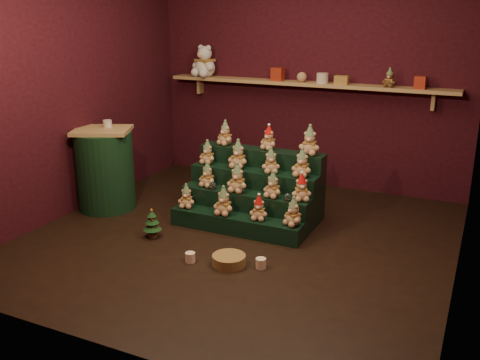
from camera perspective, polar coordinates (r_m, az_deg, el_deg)
The scene contains 40 objects.
ground at distance 5.32m, azimuth -0.10°, elevation -6.20°, with size 4.00×4.00×0.00m, color black.
back_wall at distance 6.82m, azimuth 7.43°, elevation 11.17°, with size 4.00×0.10×2.80m, color black.
front_wall at distance 3.23m, azimuth -15.93°, elevation 3.57°, with size 4.00×0.10×2.80m, color black.
left_wall at distance 6.08m, azimuth -18.11°, elevation 9.70°, with size 0.10×4.00×2.80m, color black.
back_shelf at distance 6.66m, azimuth 6.91°, elevation 10.12°, with size 3.60×0.26×0.24m.
riser_tier_front at distance 5.41m, azimuth -0.48°, elevation -4.72°, with size 1.40×0.22×0.18m, color black.
riser_tier_midfront at distance 5.57m, azimuth 0.51°, elevation -3.09°, with size 1.40×0.22×0.36m, color black.
riser_tier_midback at distance 5.72m, azimuth 1.43°, elevation -1.54°, with size 1.40×0.22×0.54m, color black.
riser_tier_back at distance 5.89m, azimuth 2.31°, elevation -0.08°, with size 1.40×0.22×0.72m, color black.
teddy_0 at distance 5.59m, azimuth -5.74°, elevation -1.72°, with size 0.18×0.16×0.25m, color tan, non-canonical shape.
teddy_1 at distance 5.37m, azimuth -1.75°, elevation -2.24°, with size 0.21×0.19×0.29m, color tan, non-canonical shape.
teddy_2 at distance 5.24m, azimuth 2.02°, elevation -2.96°, with size 0.18×0.16×0.25m, color tan, non-canonical shape.
teddy_3 at distance 5.12m, azimuth 5.73°, elevation -3.39°, with size 0.20×0.18×0.28m, color tan, non-canonical shape.
teddy_4 at distance 5.67m, azimuth -3.50°, elevation 0.58°, with size 0.19×0.17×0.26m, color tan, non-canonical shape.
teddy_5 at distance 5.48m, azimuth -0.29°, elevation 0.23°, with size 0.21×0.19×0.30m, color tan, non-canonical shape.
teddy_6 at distance 5.33m, azimuth 3.52°, elevation -0.51°, with size 0.19×0.17×0.26m, color tan, non-canonical shape.
teddy_7 at distance 5.27m, azimuth 6.57°, elevation -0.77°, with size 0.20×0.18×0.27m, color tan, non-canonical shape.
teddy_8 at distance 5.86m, azimuth -3.49°, elevation 2.97°, with size 0.18×0.17×0.26m, color tan, non-canonical shape.
teddy_9 at distance 5.69m, azimuth -0.20°, elevation 2.77°, with size 0.21×0.19×0.30m, color tan, non-canonical shape.
teddy_10 at distance 5.53m, azimuth 3.31°, elevation 2.09°, with size 0.19×0.17×0.26m, color tan, non-canonical shape.
teddy_11 at distance 5.42m, azimuth 6.64°, elevation 1.83°, with size 0.21×0.19×0.29m, color tan, non-canonical shape.
teddy_12 at distance 5.94m, azimuth -1.58°, elevation 5.03°, with size 0.19×0.17×0.27m, color tan, non-canonical shape.
teddy_13 at distance 5.75m, azimuth 3.09°, elevation 4.53°, with size 0.18×0.17×0.26m, color tan, non-canonical shape.
teddy_14 at distance 5.57m, azimuth 7.45°, elevation 4.21°, with size 0.22×0.19×0.30m, color tan, non-canonical shape.
snow_globe_a at distance 5.59m, azimuth -2.94°, elevation -0.59°, with size 0.07×0.07×0.09m.
snow_globe_b at distance 5.44m, azimuth 0.09°, elevation -1.03°, with size 0.07×0.07×0.09m.
snow_globe_c at distance 5.26m, azimuth 5.08°, elevation -1.84°, with size 0.06×0.06×0.08m.
side_table at distance 6.17m, azimuth -14.20°, elevation 1.11°, with size 0.75×0.70×0.92m.
table_ornament at distance 6.12m, azimuth -13.96°, elevation 5.87°, with size 0.10×0.10×0.08m, color beige.
mini_christmas_tree at distance 5.35m, azimuth -9.36°, elevation -4.54°, with size 0.18×0.18×0.31m.
mug_left at distance 4.84m, azimuth -5.33°, elevation -8.22°, with size 0.09×0.09×0.09m, color beige.
mug_right at distance 4.71m, azimuth 2.24°, elevation -8.87°, with size 0.09×0.09×0.09m, color beige.
wicker_basket at distance 4.76m, azimuth -1.19°, elevation -8.54°, with size 0.30×0.30×0.09m, color olive.
white_bear at distance 7.15m, azimuth -3.79°, elevation 12.98°, with size 0.36×0.33×0.51m, color white, non-canonical shape.
brown_bear at distance 6.37m, azimuth 15.66°, elevation 10.46°, with size 0.15×0.13×0.21m, color #53341B, non-canonical shape.
gift_tin_red_a at distance 6.75m, azimuth 4.06°, elevation 11.20°, with size 0.14×0.14×0.16m, color #A82F19.
gift_tin_cream at distance 6.56m, azimuth 8.78°, elevation 10.69°, with size 0.14×0.14×0.12m, color beige.
gift_tin_red_b at distance 6.34m, azimuth 18.67°, elevation 9.84°, with size 0.12×0.12×0.14m, color #A82F19.
shelf_plush_ball at distance 6.64m, azimuth 6.60°, elevation 10.86°, with size 0.12×0.12×0.12m, color tan.
scarf_gift_box at distance 6.50m, azimuth 10.78°, elevation 10.44°, with size 0.16×0.10×0.10m, color #C4561B.
Camera 1 is at (2.09, -4.40, 2.14)m, focal length 40.00 mm.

